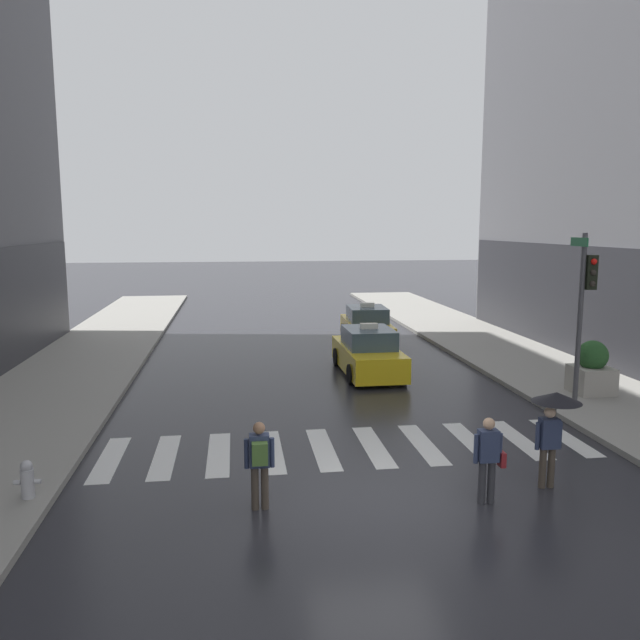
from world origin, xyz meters
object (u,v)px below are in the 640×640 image
object	(u,v)px
planter_near_corner	(592,369)
pedestrian_with_handbag	(488,455)
taxi_second	(367,327)
pedestrian_with_backpack	(260,459)
traffic_light_pole	(585,295)
fire_hydrant	(27,479)
taxi_lead	(368,353)
pedestrian_with_umbrella	(554,413)

from	to	relation	value
planter_near_corner	pedestrian_with_handbag	bearing A→B (deg)	-132.66
taxi_second	pedestrian_with_backpack	distance (m)	16.70
traffic_light_pole	fire_hydrant	bearing A→B (deg)	-161.95
planter_near_corner	taxi_lead	bearing A→B (deg)	146.86
taxi_lead	pedestrian_with_backpack	xyz separation A→B (m)	(-4.19, -10.13, 0.25)
traffic_light_pole	fire_hydrant	world-z (taller)	traffic_light_pole
pedestrian_with_handbag	planter_near_corner	world-z (taller)	planter_near_corner
pedestrian_with_backpack	planter_near_corner	bearing A→B (deg)	31.31
pedestrian_with_handbag	fire_hydrant	size ratio (longest dim) A/B	2.29
pedestrian_with_umbrella	fire_hydrant	xyz separation A→B (m)	(-10.00, 0.55, -1.01)
traffic_light_pole	planter_near_corner	size ratio (longest dim) A/B	3.00
taxi_second	fire_hydrant	bearing A→B (deg)	-122.57
traffic_light_pole	taxi_lead	distance (m)	7.50
taxi_second	pedestrian_with_handbag	distance (m)	16.14
traffic_light_pole	fire_hydrant	xyz separation A→B (m)	(-13.45, -4.38, -2.75)
traffic_light_pole	planter_near_corner	distance (m)	2.79
traffic_light_pole	pedestrian_with_handbag	bearing A→B (deg)	-132.43
pedestrian_with_umbrella	fire_hydrant	bearing A→B (deg)	176.88
pedestrian_with_backpack	fire_hydrant	world-z (taller)	pedestrian_with_backpack
fire_hydrant	pedestrian_with_handbag	bearing A→B (deg)	-7.11
taxi_lead	fire_hydrant	world-z (taller)	taxi_lead
traffic_light_pole	taxi_lead	xyz separation A→B (m)	(-5.00, 4.97, -2.53)
traffic_light_pole	pedestrian_with_umbrella	xyz separation A→B (m)	(-3.45, -4.93, -1.74)
pedestrian_with_backpack	planter_near_corner	distance (m)	11.94
pedestrian_with_handbag	taxi_second	bearing A→B (deg)	85.98
pedestrian_with_backpack	pedestrian_with_handbag	distance (m)	4.23
pedestrian_with_umbrella	planter_near_corner	distance (m)	7.48
pedestrian_with_backpack	planter_near_corner	size ratio (longest dim) A/B	1.03
traffic_light_pole	planter_near_corner	world-z (taller)	traffic_light_pole
taxi_lead	pedestrian_with_handbag	xyz separation A→B (m)	(0.03, -10.41, 0.21)
taxi_lead	planter_near_corner	bearing A→B (deg)	-33.14
traffic_light_pole	fire_hydrant	size ratio (longest dim) A/B	6.67
pedestrian_with_umbrella	planter_near_corner	bearing A→B (deg)	53.31
traffic_light_pole	taxi_lead	size ratio (longest dim) A/B	1.05
traffic_light_pole	planter_near_corner	xyz separation A→B (m)	(1.01, 1.05, -2.38)
pedestrian_with_backpack	fire_hydrant	xyz separation A→B (m)	(-4.26, 0.77, -0.46)
fire_hydrant	pedestrian_with_backpack	bearing A→B (deg)	-10.27
pedestrian_with_umbrella	pedestrian_with_backpack	xyz separation A→B (m)	(-5.75, -0.23, -0.54)
taxi_lead	planter_near_corner	xyz separation A→B (m)	(6.01, -3.92, 0.15)
pedestrian_with_umbrella	planter_near_corner	size ratio (longest dim) A/B	1.21
taxi_lead	pedestrian_with_handbag	distance (m)	10.42
pedestrian_with_backpack	planter_near_corner	xyz separation A→B (m)	(10.20, 6.20, -0.10)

